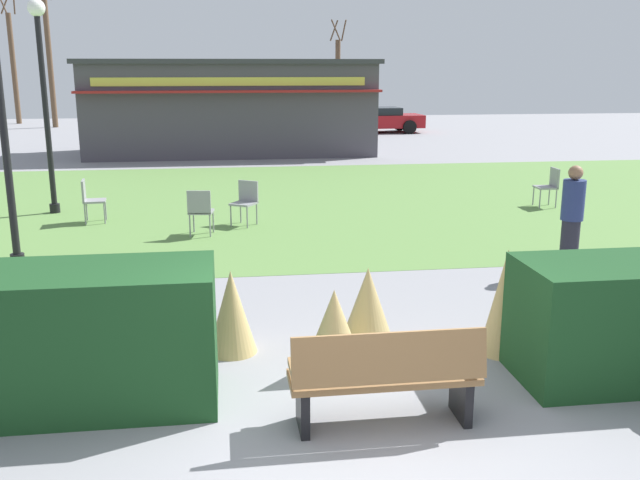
{
  "coord_description": "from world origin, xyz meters",
  "views": [
    {
      "loc": [
        -0.99,
        -5.18,
        3.15
      ],
      "look_at": [
        0.14,
        3.15,
        1.06
      ],
      "focal_mm": 39.39,
      "sensor_mm": 36.0,
      "label": 1
    }
  ],
  "objects_px": {
    "cafe_chair_center": "(549,184)",
    "person_strolling": "(572,219)",
    "parked_car_west_slot": "(152,121)",
    "cafe_chair_north": "(246,199)",
    "cafe_chair_west": "(90,197)",
    "parked_car_center_slot": "(264,120)",
    "tree_center_bg": "(50,61)",
    "cafe_chair_east": "(200,209)",
    "tree_left_bg": "(13,66)",
    "lamppost_far": "(43,82)",
    "food_kiosk": "(231,107)",
    "tree_right_bg": "(338,79)",
    "park_bench": "(386,377)",
    "parked_car_east_slot": "(378,119)"
  },
  "relations": [
    {
      "from": "food_kiosk",
      "to": "cafe_chair_center",
      "type": "relative_size",
      "value": 11.71
    },
    {
      "from": "cafe_chair_west",
      "to": "cafe_chair_north",
      "type": "relative_size",
      "value": 1.0
    },
    {
      "from": "cafe_chair_west",
      "to": "cafe_chair_north",
      "type": "bearing_deg",
      "value": -11.33
    },
    {
      "from": "cafe_chair_north",
      "to": "tree_right_bg",
      "type": "xyz_separation_m",
      "value": [
        5.98,
        25.48,
        1.9
      ]
    },
    {
      "from": "parked_car_east_slot",
      "to": "tree_center_bg",
      "type": "height_order",
      "value": "tree_center_bg"
    },
    {
      "from": "parked_car_east_slot",
      "to": "food_kiosk",
      "type": "bearing_deg",
      "value": -134.17
    },
    {
      "from": "cafe_chair_east",
      "to": "person_strolling",
      "type": "bearing_deg",
      "value": -29.68
    },
    {
      "from": "cafe_chair_center",
      "to": "person_strolling",
      "type": "height_order",
      "value": "person_strolling"
    },
    {
      "from": "cafe_chair_north",
      "to": "person_strolling",
      "type": "xyz_separation_m",
      "value": [
        4.86,
        -4.13,
        0.33
      ]
    },
    {
      "from": "lamppost_far",
      "to": "tree_right_bg",
      "type": "xyz_separation_m",
      "value": [
        10.12,
        23.72,
        -0.38
      ]
    },
    {
      "from": "food_kiosk",
      "to": "parked_car_center_slot",
      "type": "bearing_deg",
      "value": 77.52
    },
    {
      "from": "cafe_chair_center",
      "to": "tree_right_bg",
      "type": "bearing_deg",
      "value": 92.23
    },
    {
      "from": "cafe_chair_west",
      "to": "parked_car_west_slot",
      "type": "bearing_deg",
      "value": 91.5
    },
    {
      "from": "park_bench",
      "to": "tree_right_bg",
      "type": "bearing_deg",
      "value": 81.57
    },
    {
      "from": "cafe_chair_west",
      "to": "parked_car_center_slot",
      "type": "height_order",
      "value": "parked_car_center_slot"
    },
    {
      "from": "parked_car_east_slot",
      "to": "tree_center_bg",
      "type": "distance_m",
      "value": 17.17
    },
    {
      "from": "cafe_chair_west",
      "to": "tree_left_bg",
      "type": "xyz_separation_m",
      "value": [
        -8.56,
        26.85,
        2.59
      ]
    },
    {
      "from": "cafe_chair_east",
      "to": "cafe_chair_center",
      "type": "bearing_deg",
      "value": 13.02
    },
    {
      "from": "cafe_chair_center",
      "to": "cafe_chair_north",
      "type": "xyz_separation_m",
      "value": [
        -6.93,
        -0.95,
        0.0
      ]
    },
    {
      "from": "person_strolling",
      "to": "tree_left_bg",
      "type": "relative_size",
      "value": 0.24
    },
    {
      "from": "parked_car_west_slot",
      "to": "person_strolling",
      "type": "bearing_deg",
      "value": -70.19
    },
    {
      "from": "cafe_chair_north",
      "to": "person_strolling",
      "type": "height_order",
      "value": "person_strolling"
    },
    {
      "from": "lamppost_far",
      "to": "cafe_chair_north",
      "type": "distance_m",
      "value": 5.04
    },
    {
      "from": "parked_car_center_slot",
      "to": "park_bench",
      "type": "bearing_deg",
      "value": -91.14
    },
    {
      "from": "cafe_chair_center",
      "to": "person_strolling",
      "type": "xyz_separation_m",
      "value": [
        -2.08,
        -5.08,
        0.33
      ]
    },
    {
      "from": "tree_left_bg",
      "to": "person_strolling",
      "type": "bearing_deg",
      "value": -62.32
    },
    {
      "from": "cafe_chair_east",
      "to": "person_strolling",
      "type": "relative_size",
      "value": 0.53
    },
    {
      "from": "food_kiosk",
      "to": "tree_left_bg",
      "type": "relative_size",
      "value": 1.49
    },
    {
      "from": "cafe_chair_east",
      "to": "cafe_chair_center",
      "type": "distance_m",
      "value": 8.03
    },
    {
      "from": "parked_car_center_slot",
      "to": "tree_left_bg",
      "type": "distance_m",
      "value": 15.64
    },
    {
      "from": "parked_car_west_slot",
      "to": "park_bench",
      "type": "bearing_deg",
      "value": -80.64
    },
    {
      "from": "parked_car_center_slot",
      "to": "tree_center_bg",
      "type": "distance_m",
      "value": 12.17
    },
    {
      "from": "cafe_chair_center",
      "to": "parked_car_east_slot",
      "type": "distance_m",
      "value": 18.56
    },
    {
      "from": "cafe_chair_west",
      "to": "cafe_chair_center",
      "type": "distance_m",
      "value": 10.1
    },
    {
      "from": "cafe_chair_west",
      "to": "cafe_chair_center",
      "type": "bearing_deg",
      "value": 1.8
    },
    {
      "from": "food_kiosk",
      "to": "tree_left_bg",
      "type": "bearing_deg",
      "value": 127.28
    },
    {
      "from": "cafe_chair_north",
      "to": "tree_left_bg",
      "type": "height_order",
      "value": "tree_left_bg"
    },
    {
      "from": "parked_car_west_slot",
      "to": "parked_car_east_slot",
      "type": "bearing_deg",
      "value": 0.01
    },
    {
      "from": "tree_center_bg",
      "to": "tree_right_bg",
      "type": "bearing_deg",
      "value": 2.95
    },
    {
      "from": "cafe_chair_center",
      "to": "parked_car_east_slot",
      "type": "relative_size",
      "value": 0.21
    },
    {
      "from": "lamppost_far",
      "to": "parked_car_center_slot",
      "type": "xyz_separation_m",
      "value": [
        5.64,
        17.75,
        -2.16
      ]
    },
    {
      "from": "parked_car_west_slot",
      "to": "tree_right_bg",
      "type": "bearing_deg",
      "value": 31.78
    },
    {
      "from": "park_bench",
      "to": "tree_left_bg",
      "type": "bearing_deg",
      "value": 109.43
    },
    {
      "from": "cafe_chair_west",
      "to": "food_kiosk",
      "type": "bearing_deg",
      "value": 75.22
    },
    {
      "from": "cafe_chair_east",
      "to": "tree_left_bg",
      "type": "bearing_deg",
      "value": 110.94
    },
    {
      "from": "parked_car_west_slot",
      "to": "tree_center_bg",
      "type": "xyz_separation_m",
      "value": [
        -5.5,
        5.19,
        2.74
      ]
    },
    {
      "from": "cafe_chair_north",
      "to": "parked_car_west_slot",
      "type": "bearing_deg",
      "value": 100.62
    },
    {
      "from": "lamppost_far",
      "to": "cafe_chair_center",
      "type": "height_order",
      "value": "lamppost_far"
    },
    {
      "from": "parked_car_west_slot",
      "to": "cafe_chair_north",
      "type": "bearing_deg",
      "value": -79.38
    },
    {
      "from": "cafe_chair_east",
      "to": "cafe_chair_north",
      "type": "height_order",
      "value": "same"
    }
  ]
}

